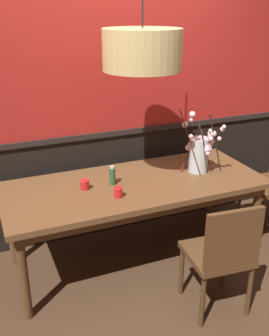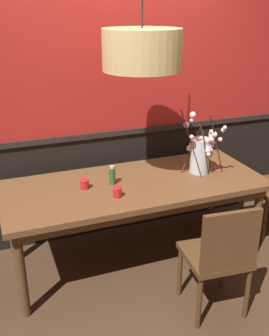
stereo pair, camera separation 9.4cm
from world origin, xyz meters
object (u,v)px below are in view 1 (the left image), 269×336
object	(u,v)px
chair_near_side_right	(222,252)
vase_with_blossoms	(199,154)
chair_far_side_right	(128,167)
chair_far_side_left	(73,175)
candle_holder_nearer_edge	(85,185)
candle_holder_nearer_center	(118,192)
condiment_bottle	(112,176)
pendant_lamp	(142,50)
dining_table	(134,191)

from	to	relation	value
chair_near_side_right	vase_with_blossoms	bearing A→B (deg)	71.08
chair_far_side_right	chair_far_side_left	distance (m)	0.60
chair_near_side_right	candle_holder_nearer_edge	size ratio (longest dim) A/B	11.56
candle_holder_nearer_center	candle_holder_nearer_edge	xyz separation A→B (m)	(-0.20, 0.24, -0.00)
chair_near_side_right	vase_with_blossoms	distance (m)	0.98
condiment_bottle	chair_near_side_right	bearing A→B (deg)	-60.07
chair_far_side_right	chair_near_side_right	size ratio (longest dim) A/B	0.97
chair_far_side_right	candle_holder_nearer_edge	bearing A→B (deg)	-129.73
vase_with_blossoms	pendant_lamp	distance (m)	1.08
vase_with_blossoms	candle_holder_nearer_center	bearing A→B (deg)	-166.56
pendant_lamp	condiment_bottle	bearing A→B (deg)	154.89
candle_holder_nearer_center	candle_holder_nearer_edge	bearing A→B (deg)	130.08
dining_table	candle_holder_nearer_edge	world-z (taller)	candle_holder_nearer_edge
dining_table	pendant_lamp	distance (m)	1.16
dining_table	candle_holder_nearer_center	bearing A→B (deg)	-137.63
chair_near_side_right	condiment_bottle	bearing A→B (deg)	119.93
chair_far_side_right	pendant_lamp	bearing A→B (deg)	-105.26
dining_table	chair_far_side_left	distance (m)	0.96
chair_far_side_left	candle_holder_nearer_edge	size ratio (longest dim) A/B	11.88
dining_table	chair_near_side_right	bearing A→B (deg)	-68.86
chair_far_side_left	candle_holder_nearer_center	distance (m)	1.14
chair_far_side_left	chair_near_side_right	xyz separation A→B (m)	(0.63, -1.74, -0.01)
chair_far_side_right	chair_far_side_left	bearing A→B (deg)	179.47
chair_near_side_right	vase_with_blossoms	xyz separation A→B (m)	(0.29, 0.84, 0.42)
chair_near_side_right	condiment_bottle	size ratio (longest dim) A/B	5.65
dining_table	chair_near_side_right	distance (m)	0.92
chair_far_side_left	chair_near_side_right	world-z (taller)	chair_far_side_left
chair_far_side_right	condiment_bottle	distance (m)	1.03
condiment_bottle	candle_holder_nearer_edge	bearing A→B (deg)	-179.71
chair_near_side_right	chair_far_side_right	bearing A→B (deg)	90.98
chair_far_side_right	vase_with_blossoms	bearing A→B (deg)	-70.49
condiment_bottle	pendant_lamp	bearing A→B (deg)	-25.11
chair_far_side_left	condiment_bottle	xyz separation A→B (m)	(0.12, -0.86, 0.32)
chair_near_side_right	pendant_lamp	size ratio (longest dim) A/B	0.94
chair_near_side_right	vase_with_blossoms	world-z (taller)	vase_with_blossoms
dining_table	candle_holder_nearer_edge	xyz separation A→B (m)	(-0.42, 0.04, 0.12)
chair_far_side_left	candle_holder_nearer_center	xyz separation A→B (m)	(0.09, -1.10, 0.28)
chair_near_side_right	condiment_bottle	distance (m)	1.06
chair_near_side_right	candle_holder_nearer_center	world-z (taller)	chair_near_side_right
chair_far_side_right	chair_near_side_right	xyz separation A→B (m)	(0.03, -1.73, 0.00)
vase_with_blossoms	candle_holder_nearer_edge	distance (m)	1.04
dining_table	chair_far_side_right	world-z (taller)	chair_far_side_right
pendant_lamp	chair_near_side_right	bearing A→B (deg)	-69.49
chair_far_side_left	condiment_bottle	world-z (taller)	chair_far_side_left
candle_holder_nearer_edge	pendant_lamp	size ratio (longest dim) A/B	0.08
chair_far_side_left	candle_holder_nearer_edge	bearing A→B (deg)	-97.47
chair_far_side_left	vase_with_blossoms	size ratio (longest dim) A/B	1.58
chair_far_side_right	chair_far_side_left	xyz separation A→B (m)	(-0.60, 0.01, 0.01)
chair_far_side_left	candle_holder_nearer_center	world-z (taller)	chair_far_side_left
dining_table	chair_far_side_right	xyz separation A→B (m)	(0.30, 0.89, -0.17)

